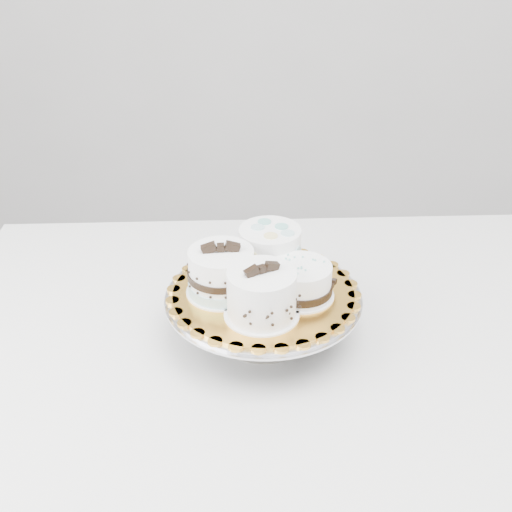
# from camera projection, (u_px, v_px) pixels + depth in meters

# --- Properties ---
(table) EXTENTS (1.33, 0.96, 0.75)m
(table) POSITION_uv_depth(u_px,v_px,m) (282.00, 354.00, 1.21)
(table) COLOR silver
(table) RESTS_ON floor
(cake_stand) EXTENTS (0.34, 0.34, 0.09)m
(cake_stand) POSITION_uv_depth(u_px,v_px,m) (263.00, 307.00, 1.11)
(cake_stand) COLOR gray
(cake_stand) RESTS_ON table
(cake_board) EXTENTS (0.36, 0.36, 0.00)m
(cake_board) POSITION_uv_depth(u_px,v_px,m) (263.00, 292.00, 1.10)
(cake_board) COLOR orange
(cake_board) RESTS_ON cake_stand
(cake_swirl) EXTENTS (0.15, 0.15, 0.10)m
(cake_swirl) POSITION_uv_depth(u_px,v_px,m) (262.00, 295.00, 1.02)
(cake_swirl) COLOR white
(cake_swirl) RESTS_ON cake_board
(cake_banded) EXTENTS (0.13, 0.13, 0.10)m
(cake_banded) POSITION_uv_depth(u_px,v_px,m) (221.00, 274.00, 1.07)
(cake_banded) COLOR white
(cake_banded) RESTS_ON cake_board
(cake_dots) EXTENTS (0.14, 0.14, 0.08)m
(cake_dots) POSITION_uv_depth(u_px,v_px,m) (270.00, 249.00, 1.14)
(cake_dots) COLOR white
(cake_dots) RESTS_ON cake_board
(cake_ribbon) EXTENTS (0.13, 0.13, 0.06)m
(cake_ribbon) POSITION_uv_depth(u_px,v_px,m) (302.00, 282.00, 1.07)
(cake_ribbon) COLOR white
(cake_ribbon) RESTS_ON cake_board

